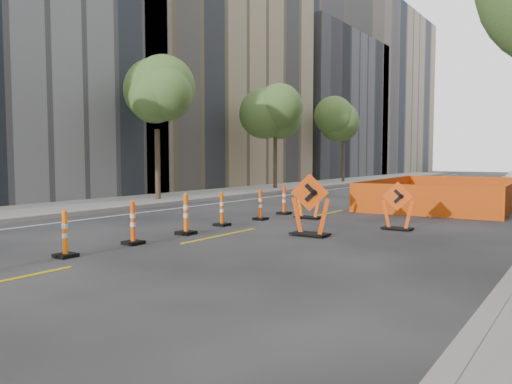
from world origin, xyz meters
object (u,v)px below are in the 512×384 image
Objects in this scene: chevron_sign_left at (308,197)px; chevron_sign_center at (310,205)px; channelizer_4 at (133,222)px; channelizer_8 at (284,200)px; channelizer_7 at (260,205)px; channelizer_5 at (186,214)px; channelizer_6 at (222,209)px; chevron_sign_right at (398,206)px; channelizer_3 at (65,233)px.

chevron_sign_left is 3.73m from chevron_sign_center.
channelizer_4 is 7.33m from channelizer_8.
channelizer_8 reaches higher than channelizer_7.
channelizer_8 is at bearing 96.41° from channelizer_7.
chevron_sign_left is (1.03, 6.73, 0.21)m from channelizer_4.
chevron_sign_left is at bearing 78.13° from channelizer_5.
channelizer_5 is 1.05× the size of channelizer_8.
channelizer_8 is (-0.05, 3.66, 0.02)m from channelizer_6.
chevron_sign_left is at bearing 48.08° from channelizer_7.
chevron_sign_left is (1.27, 3.07, 0.22)m from channelizer_6.
channelizer_4 is 1.03× the size of channelizer_7.
chevron_sign_left reaches higher than chevron_sign_right.
channelizer_4 is at bearing -89.96° from channelizer_5.
channelizer_6 is at bearing 93.71° from channelizer_4.
channelizer_5 reaches higher than channelizer_6.
channelizer_3 is at bearing -132.48° from chevron_sign_right.
channelizer_7 is at bearing 171.29° from chevron_sign_right.
channelizer_5 is 0.76× the size of chevron_sign_left.
chevron_sign_right is at bearing 60.53° from channelizer_3.
chevron_sign_right reaches higher than channelizer_5.
channelizer_6 is (-0.24, 1.83, -0.05)m from channelizer_5.
channelizer_8 is at bearing 149.10° from chevron_sign_right.
chevron_sign_right reaches higher than channelizer_8.
chevron_sign_center is (3.07, -0.19, 0.30)m from channelizer_6.
chevron_sign_center reaches higher than channelizer_5.
channelizer_6 is at bearing 97.34° from channelizer_5.
channelizer_7 is at bearing 122.42° from chevron_sign_center.
channelizer_4 is 5.49m from channelizer_7.
channelizer_3 is at bearing -89.18° from channelizer_4.
chevron_sign_center reaches higher than channelizer_7.
chevron_sign_center is at bearing 50.75° from channelizer_4.
channelizer_7 is 3.56m from chevron_sign_center.
channelizer_6 is 0.75× the size of chevron_sign_right.
chevron_sign_right is (4.33, 7.66, 0.19)m from channelizer_3.
channelizer_8 is at bearing 90.76° from channelizer_6.
channelizer_3 is at bearing -89.17° from channelizer_7.
channelizer_5 is 5.50m from channelizer_8.
chevron_sign_center is at bearing -50.97° from channelizer_8.
channelizer_7 is 4.45m from chevron_sign_right.
channelizer_7 is at bearing 90.83° from channelizer_3.
channelizer_6 is 5.08m from chevron_sign_right.
channelizer_4 is (-0.03, 1.83, 0.03)m from channelizer_3.
channelizer_5 is at bearing -87.04° from channelizer_8.
channelizer_5 reaches higher than channelizer_3.
chevron_sign_right is (4.43, 0.33, 0.18)m from channelizer_7.
channelizer_4 is at bearing -87.77° from channelizer_8.
channelizer_7 is at bearing 91.23° from channelizer_5.
channelizer_6 is at bearing 92.74° from channelizer_3.
channelizer_5 is at bearing -104.84° from chevron_sign_left.
chevron_sign_right is at bearing 53.23° from channelizer_4.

